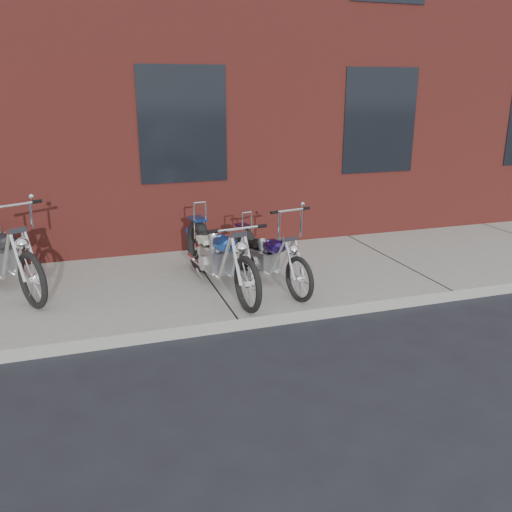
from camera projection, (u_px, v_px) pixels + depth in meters
name	position (u px, v px, depth m)	size (l,w,h in m)	color
ground	(238.00, 331.00, 6.40)	(120.00, 120.00, 0.00)	#25272E
sidewalk	(209.00, 284.00, 7.74)	(22.00, 3.00, 0.15)	gray
building_brick	(139.00, 32.00, 12.48)	(22.00, 10.00, 8.00)	maroon
chopper_purple	(268.00, 258.00, 7.43)	(0.62, 2.04, 1.16)	black
chopper_blue	(219.00, 257.00, 7.23)	(0.61, 2.42, 1.06)	black
chopper_third	(1.00, 257.00, 7.19)	(1.26, 2.28, 1.27)	black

